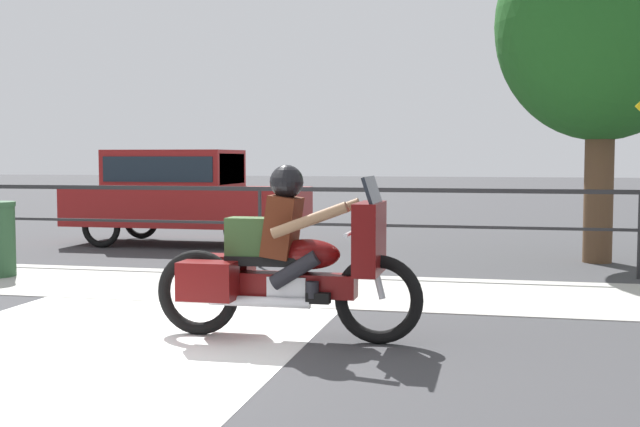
{
  "coord_description": "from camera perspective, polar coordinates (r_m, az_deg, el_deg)",
  "views": [
    {
      "loc": [
        3.31,
        -5.83,
        1.57
      ],
      "look_at": [
        1.58,
        1.94,
        1.01
      ],
      "focal_mm": 45.0,
      "sensor_mm": 36.0,
      "label": 1
    }
  ],
  "objects": [
    {
      "name": "ground_plane",
      "position": [
        6.89,
        -16.79,
        -9.35
      ],
      "size": [
        120.0,
        120.0,
        0.0
      ],
      "primitive_type": "plane",
      "color": "#38383A"
    },
    {
      "name": "motorcycle",
      "position": [
        6.9,
        -2.36,
        -3.45
      ],
      "size": [
        2.37,
        0.76,
        1.51
      ],
      "rotation": [
        0.0,
        0.0,
        -0.01
      ],
      "color": "black",
      "rests_on": "ground"
    },
    {
      "name": "sidewalk_band",
      "position": [
        9.93,
        -7.11,
        -5.09
      ],
      "size": [
        44.0,
        2.4,
        0.01
      ],
      "primitive_type": "cube",
      "color": "#A8A59E",
      "rests_on": "ground"
    },
    {
      "name": "fence_railing",
      "position": [
        11.43,
        -4.31,
        0.68
      ],
      "size": [
        36.0,
        0.05,
        1.16
      ],
      "color": "#232326",
      "rests_on": "ground"
    },
    {
      "name": "tree_behind_sign",
      "position": [
        12.79,
        19.46,
        12.49
      ],
      "size": [
        3.12,
        3.12,
        5.26
      ],
      "color": "brown",
      "rests_on": "ground"
    },
    {
      "name": "parked_car",
      "position": [
        14.63,
        -9.72,
        1.59
      ],
      "size": [
        4.2,
        1.73,
        1.71
      ],
      "rotation": [
        0.0,
        0.0,
        -0.07
      ],
      "color": "maroon",
      "rests_on": "ground"
    },
    {
      "name": "crosswalk_band",
      "position": [
        6.69,
        -17.2,
        -9.72
      ],
      "size": [
        3.39,
        6.0,
        0.01
      ],
      "primitive_type": "cube",
      "color": "silver",
      "rests_on": "ground"
    }
  ]
}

